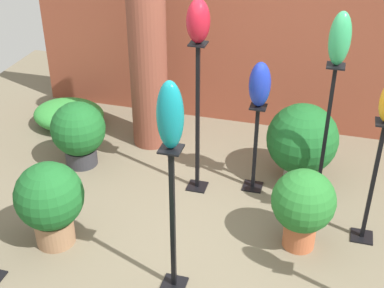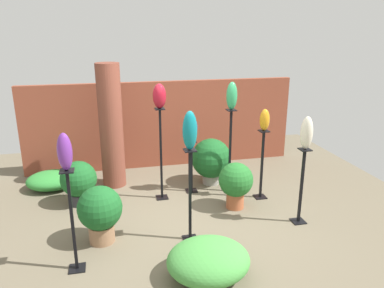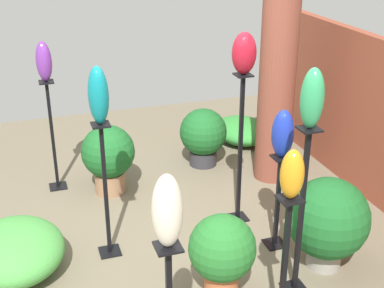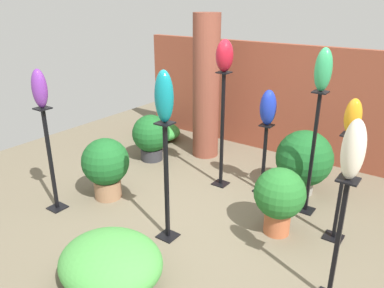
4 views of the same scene
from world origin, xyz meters
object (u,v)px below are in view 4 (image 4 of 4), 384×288
at_px(pedestal_violet, 51,165).
at_px(pedestal_teal, 167,187).
at_px(art_vase_ivory, 353,150).
at_px(brick_pillar, 206,88).
at_px(art_vase_cobalt, 268,108).
at_px(potted_plant_walkway_edge, 304,159).
at_px(pedestal_jade, 312,159).
at_px(potted_plant_mid_left, 279,196).
at_px(art_vase_amber, 353,117).
at_px(potted_plant_near_pillar, 106,165).
at_px(art_vase_jade, 323,70).
at_px(potted_plant_front_right, 151,135).
at_px(pedestal_ruby, 222,135).
at_px(art_vase_teal, 164,97).
at_px(pedestal_ivory, 337,248).
at_px(pedestal_cobalt, 264,162).
at_px(pedestal_amber, 340,193).
at_px(art_vase_violet, 40,89).
at_px(art_vase_ruby, 225,56).

bearing_deg(pedestal_violet, pedestal_teal, 12.89).
bearing_deg(art_vase_ivory, brick_pillar, 142.37).
relative_size(art_vase_cobalt, potted_plant_walkway_edge, 0.52).
relative_size(pedestal_jade, art_vase_ivory, 3.13).
xyz_separation_m(pedestal_teal, potted_plant_mid_left, (0.94, 0.78, -0.16)).
xyz_separation_m(art_vase_amber, potted_plant_near_pillar, (-2.70, -0.82, -0.93)).
bearing_deg(potted_plant_near_pillar, pedestal_jade, 27.97).
distance_m(art_vase_jade, potted_plant_front_right, 2.92).
relative_size(pedestal_ruby, pedestal_teal, 1.20).
bearing_deg(art_vase_teal, pedestal_jade, 53.73).
xyz_separation_m(pedestal_ivory, potted_plant_near_pillar, (-2.93, 0.12, -0.07)).
distance_m(pedestal_cobalt, art_vase_amber, 1.56).
bearing_deg(brick_pillar, pedestal_ivory, -37.63).
relative_size(pedestal_teal, pedestal_ivory, 1.13).
xyz_separation_m(pedestal_amber, potted_plant_front_right, (-3.05, 0.45, -0.14)).
xyz_separation_m(pedestal_violet, art_vase_ivory, (3.23, 0.45, 0.81)).
distance_m(pedestal_jade, potted_plant_walkway_edge, 0.52).
relative_size(art_vase_teal, art_vase_jade, 1.09).
bearing_deg(pedestal_ruby, pedestal_teal, -82.55).
height_order(pedestal_ivory, art_vase_violet, art_vase_violet).
bearing_deg(pedestal_cobalt, art_vase_violet, -134.65).
xyz_separation_m(pedestal_ruby, pedestal_amber, (1.68, -0.36, -0.18)).
height_order(pedestal_teal, potted_plant_near_pillar, pedestal_teal).
height_order(art_vase_teal, art_vase_amber, art_vase_teal).
bearing_deg(pedestal_jade, potted_plant_walkway_edge, 118.10).
height_order(art_vase_teal, potted_plant_mid_left, art_vase_teal).
bearing_deg(potted_plant_mid_left, art_vase_teal, -140.14).
height_order(pedestal_cobalt, art_vase_teal, art_vase_teal).
bearing_deg(potted_plant_front_right, art_vase_ivory, -22.99).
distance_m(art_vase_teal, potted_plant_front_right, 2.46).
height_order(pedestal_teal, potted_plant_mid_left, pedestal_teal).
bearing_deg(pedestal_teal, pedestal_ruby, 97.45).
relative_size(art_vase_ruby, potted_plant_mid_left, 0.52).
xyz_separation_m(pedestal_teal, art_vase_teal, (0.00, 0.00, 0.97)).
xyz_separation_m(brick_pillar, art_vase_violet, (-0.54, -2.53, 0.39)).
height_order(pedestal_amber, art_vase_teal, art_vase_teal).
xyz_separation_m(brick_pillar, art_vase_ivory, (2.69, -2.08, 0.28)).
height_order(art_vase_amber, art_vase_violet, art_vase_violet).
bearing_deg(potted_plant_near_pillar, brick_pillar, 83.15).
xyz_separation_m(pedestal_teal, art_vase_violet, (-1.51, -0.34, 0.92)).
height_order(pedestal_cobalt, potted_plant_mid_left, pedestal_cobalt).
distance_m(art_vase_cobalt, potted_plant_walkway_edge, 0.87).
xyz_separation_m(pedestal_cobalt, potted_plant_mid_left, (0.56, -0.78, 0.02)).
height_order(pedestal_cobalt, potted_plant_near_pillar, pedestal_cobalt).
bearing_deg(art_vase_jade, pedestal_cobalt, 167.87).
bearing_deg(pedestal_ivory, pedestal_violet, -172.02).
relative_size(brick_pillar, art_vase_teal, 4.39).
distance_m(art_vase_jade, potted_plant_mid_left, 1.44).
distance_m(art_vase_jade, art_vase_ivory, 1.52).
xyz_separation_m(art_vase_ruby, potted_plant_front_right, (-1.37, 0.09, -1.38)).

